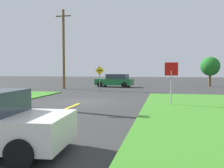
# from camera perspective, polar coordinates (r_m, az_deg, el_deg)

# --- Properties ---
(ground_plane) EXTENTS (120.00, 120.00, 0.00)m
(ground_plane) POSITION_cam_1_polar(r_m,az_deg,el_deg) (17.25, -6.31, -3.96)
(ground_plane) COLOR #343434
(lane_stripe_center) EXTENTS (0.20, 14.00, 0.01)m
(lane_stripe_center) POSITION_cam_1_polar(r_m,az_deg,el_deg) (10.05, -20.60, -9.32)
(lane_stripe_center) COLOR yellow
(lane_stripe_center) RESTS_ON ground
(stop_sign) EXTENTS (0.78, 0.15, 2.59)m
(stop_sign) POSITION_cam_1_polar(r_m,az_deg,el_deg) (15.57, 13.20, 1.98)
(stop_sign) COLOR #9EA0A8
(stop_sign) RESTS_ON ground
(car_approaching_junction) EXTENTS (4.79, 2.58, 1.62)m
(car_approaching_junction) POSITION_cam_1_polar(r_m,az_deg,el_deg) (31.56, 0.69, 0.78)
(car_approaching_junction) COLOR #196B33
(car_approaching_junction) RESTS_ON ground
(utility_pole_mid) EXTENTS (1.80, 0.28, 8.85)m
(utility_pole_mid) POSITION_cam_1_polar(r_m,az_deg,el_deg) (29.19, -10.84, 7.90)
(utility_pole_mid) COLOR brown
(utility_pole_mid) RESTS_ON ground
(direction_sign) EXTENTS (0.91, 0.08, 2.53)m
(direction_sign) POSITION_cam_1_polar(r_m,az_deg,el_deg) (25.09, -2.81, 1.90)
(direction_sign) COLOR slate
(direction_sign) RESTS_ON ground
(oak_tree_left) EXTENTS (2.44, 2.44, 3.83)m
(oak_tree_left) POSITION_cam_1_polar(r_m,az_deg,el_deg) (34.78, 21.23, 3.72)
(oak_tree_left) COLOR brown
(oak_tree_left) RESTS_ON ground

